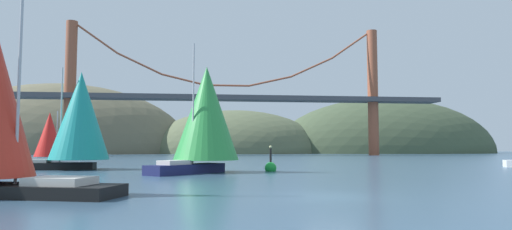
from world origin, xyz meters
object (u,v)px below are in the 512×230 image
object	(u,v)px
sailboat_red_spinnaker	(50,136)
sailboat_green_sail	(205,115)
sailboat_teal_sail	(79,117)
channel_buoy	(271,167)
sailboat_navy_sail	(0,130)

from	to	relation	value
sailboat_red_spinnaker	sailboat_green_sail	world-z (taller)	sailboat_green_sail
sailboat_teal_sail	channel_buoy	world-z (taller)	sailboat_teal_sail
sailboat_navy_sail	channel_buoy	world-z (taller)	sailboat_navy_sail
sailboat_green_sail	channel_buoy	distance (m)	7.80
sailboat_red_spinnaker	sailboat_navy_sail	xyz separation A→B (m)	(-11.31, 11.38, 1.18)
sailboat_green_sail	sailboat_navy_sail	distance (m)	45.17
sailboat_green_sail	sailboat_navy_sail	xyz separation A→B (m)	(-31.61, 32.27, -0.29)
sailboat_navy_sail	sailboat_red_spinnaker	bearing A→B (deg)	-45.17
sailboat_red_spinnaker	sailboat_navy_sail	world-z (taller)	sailboat_navy_sail
sailboat_green_sail	sailboat_red_spinnaker	bearing A→B (deg)	134.17
sailboat_red_spinnaker	channel_buoy	bearing A→B (deg)	-36.79
sailboat_teal_sail	channel_buoy	distance (m)	20.07
sailboat_teal_sail	sailboat_red_spinnaker	bearing A→B (deg)	117.56
sailboat_teal_sail	sailboat_green_sail	size ratio (longest dim) A/B	0.91
sailboat_navy_sail	channel_buoy	size ratio (longest dim) A/B	3.95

